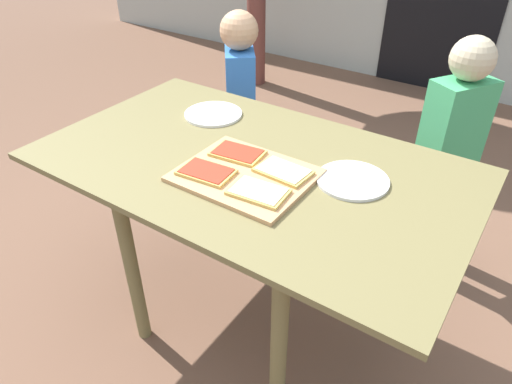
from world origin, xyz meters
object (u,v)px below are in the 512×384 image
pizza_slice_far_right (283,171)px  pizza_slice_near_right (258,192)px  cutting_board (245,175)px  child_right (449,147)px  child_left (240,97)px  pizza_slice_near_left (206,172)px  plate_white_left (213,114)px  plate_white_right (353,180)px  pizza_slice_far_left (238,153)px  dining_table (251,186)px

pizza_slice_far_right → pizza_slice_near_right: bearing=-90.4°
cutting_board → pizza_slice_near_right: (0.10, -0.07, 0.01)m
child_right → child_left: bearing=-178.0°
pizza_slice_near_left → child_right: (0.53, 0.92, -0.17)m
plate_white_left → plate_white_right: bearing=-11.4°
pizza_slice_far_right → child_right: child_right is taller
pizza_slice_far_left → child_left: bearing=125.3°
dining_table → pizza_slice_near_right: 0.24m
pizza_slice_far_right → child_left: child_left is taller
cutting_board → child_right: child_right is taller
pizza_slice_far_right → plate_white_left: bearing=153.6°
plate_white_right → plate_white_left: 0.66m
pizza_slice_far_right → plate_white_left: (-0.46, 0.23, -0.02)m
pizza_slice_near_left → child_left: bearing=119.9°
pizza_slice_near_left → plate_white_right: bearing=31.2°
pizza_slice_near_left → plate_white_left: 0.45m
pizza_slice_far_left → child_right: child_right is taller
cutting_board → pizza_slice_near_right: pizza_slice_near_right is taller
cutting_board → pizza_slice_far_left: size_ratio=2.25×
pizza_slice_far_left → plate_white_right: pizza_slice_far_left is taller
child_left → child_right: bearing=2.0°
child_left → child_right: size_ratio=0.96×
child_left → pizza_slice_far_left: bearing=-54.7°
plate_white_left → child_right: bearing=35.2°
pizza_slice_near_right → pizza_slice_far_left: 0.24m
plate_white_right → child_left: (-0.89, 0.65, -0.17)m
cutting_board → plate_white_right: 0.33m
plate_white_right → cutting_board: bearing=-150.1°
pizza_slice_far_left → child_left: size_ratio=0.17×
pizza_slice_far_left → plate_white_right: bearing=12.8°
child_right → pizza_slice_far_right: bearing=-113.0°
cutting_board → pizza_slice_near_right: bearing=-35.5°
dining_table → pizza_slice_far_left: size_ratio=8.00×
dining_table → child_right: size_ratio=1.34×
plate_white_left → child_right: (0.79, 0.56, -0.16)m
plate_white_right → child_left: child_left is taller
pizza_slice_far_left → child_right: 0.94m
cutting_board → child_right: size_ratio=0.38×
pizza_slice_near_right → plate_white_right: (0.19, 0.23, -0.02)m
pizza_slice_far_left → pizza_slice_far_right: same height
pizza_slice_near_right → pizza_slice_far_left: bearing=140.9°
child_right → cutting_board: bearing=-116.7°
plate_white_right → child_right: (0.14, 0.69, -0.16)m
pizza_slice_near_left → child_right: 1.07m
dining_table → child_left: 0.93m
cutting_board → plate_white_left: 0.47m
dining_table → pizza_slice_far_right: size_ratio=8.25×
dining_table → plate_white_left: plate_white_left is taller
pizza_slice_far_left → child_left: child_left is taller
pizza_slice_near_left → child_left: child_left is taller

